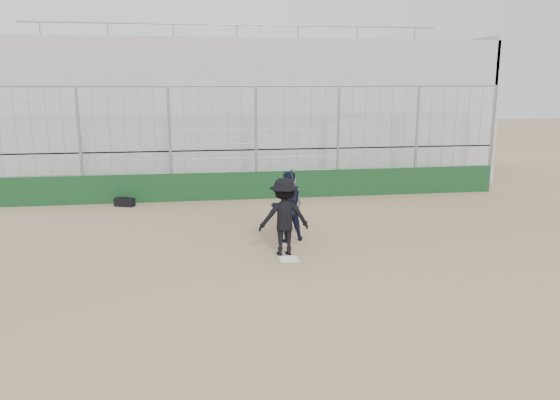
{
  "coord_description": "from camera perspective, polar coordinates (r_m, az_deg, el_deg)",
  "views": [
    {
      "loc": [
        -2.1,
        -12.25,
        4.17
      ],
      "look_at": [
        0.0,
        1.4,
        1.15
      ],
      "focal_mm": 35.0,
      "sensor_mm": 36.0,
      "label": 1
    }
  ],
  "objects": [
    {
      "name": "umpire",
      "position": [
        15.28,
        1.17,
        -0.68
      ],
      "size": [
        0.69,
        0.56,
        1.46
      ],
      "primitive_type": "imported",
      "rotation": [
        0.0,
        0.0,
        2.81
      ],
      "color": "#545B6A",
      "rests_on": "ground"
    },
    {
      "name": "home_plate",
      "position": [
        13.11,
        0.94,
        -6.16
      ],
      "size": [
        0.44,
        0.44,
        0.02
      ],
      "primitive_type": "cube",
      "color": "white",
      "rests_on": "ground"
    },
    {
      "name": "equipment_bag",
      "position": [
        19.26,
        -15.93,
        -0.21
      ],
      "size": [
        0.73,
        0.53,
        0.33
      ],
      "color": "black",
      "rests_on": "ground"
    },
    {
      "name": "backstop",
      "position": [
        19.63,
        -2.49,
        2.91
      ],
      "size": [
        18.1,
        0.25,
        4.04
      ],
      "color": "#103317",
      "rests_on": "ground"
    },
    {
      "name": "ground",
      "position": [
        13.11,
        0.94,
        -6.21
      ],
      "size": [
        90.0,
        90.0,
        0.0
      ],
      "primitive_type": "plane",
      "color": "brown",
      "rests_on": "ground"
    },
    {
      "name": "bleachers",
      "position": [
        24.32,
        -3.84,
        9.37
      ],
      "size": [
        20.25,
        6.7,
        6.98
      ],
      "color": "#9E9E9E",
      "rests_on": "ground"
    },
    {
      "name": "batter_at_plate",
      "position": [
        13.21,
        0.42,
        -1.76
      ],
      "size": [
        1.26,
        0.81,
        2.04
      ],
      "color": "black",
      "rests_on": "ground"
    },
    {
      "name": "catcher_crouched",
      "position": [
        14.39,
        0.77,
        -1.92
      ],
      "size": [
        1.07,
        0.93,
        1.25
      ],
      "color": "black",
      "rests_on": "ground"
    }
  ]
}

